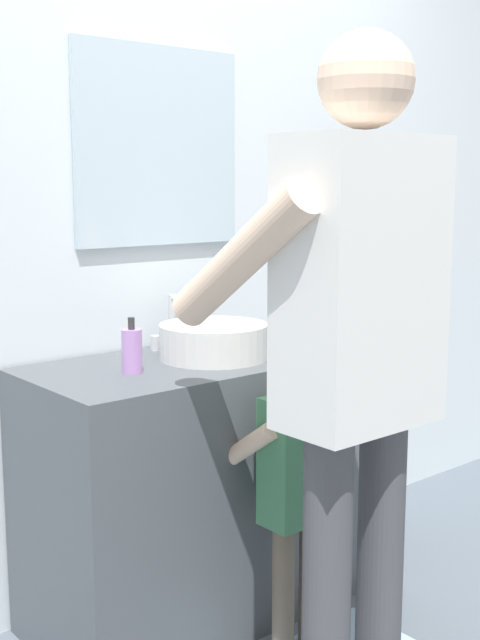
{
  "coord_description": "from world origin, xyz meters",
  "views": [
    {
      "loc": [
        -1.59,
        -1.74,
        1.4
      ],
      "look_at": [
        0.0,
        0.15,
        0.99
      ],
      "focal_mm": 46.25,
      "sensor_mm": 36.0,
      "label": 1
    }
  ],
  "objects": [
    {
      "name": "adult_parent",
      "position": [
        -0.09,
        -0.4,
        1.05
      ],
      "size": [
        0.54,
        0.57,
        1.75
      ],
      "color": "#47474C",
      "rests_on": "ground"
    },
    {
      "name": "child_toddler",
      "position": [
        0.0,
        -0.1,
        0.56
      ],
      "size": [
        0.29,
        0.29,
        0.94
      ],
      "color": "#6B5B4C",
      "rests_on": "ground"
    },
    {
      "name": "sink_basin",
      "position": [
        0.0,
        0.28,
        0.91
      ],
      "size": [
        0.35,
        0.35,
        0.11
      ],
      "color": "silver",
      "rests_on": "vanity_cabinet"
    },
    {
      "name": "back_wall",
      "position": [
        0.0,
        0.62,
        1.35
      ],
      "size": [
        4.4,
        0.1,
        2.7
      ],
      "color": "silver",
      "rests_on": "ground"
    },
    {
      "name": "faucet",
      "position": [
        0.0,
        0.49,
        0.93
      ],
      "size": [
        0.18,
        0.14,
        0.18
      ],
      "color": "#B7BABF",
      "rests_on": "vanity_cabinet"
    },
    {
      "name": "soap_bottle",
      "position": [
        -0.31,
        0.27,
        0.92
      ],
      "size": [
        0.06,
        0.06,
        0.17
      ],
      "color": "#B27FC6",
      "rests_on": "vanity_cabinet"
    },
    {
      "name": "toothbrush_cup",
      "position": [
        0.33,
        0.28,
        0.9
      ],
      "size": [
        0.07,
        0.07,
        0.21
      ],
      "color": "#4C8EB2",
      "rests_on": "vanity_cabinet"
    },
    {
      "name": "vanity_cabinet",
      "position": [
        0.0,
        0.3,
        0.42
      ],
      "size": [
        1.19,
        0.54,
        0.85
      ],
      "primitive_type": "cube",
      "color": "#4C5156",
      "rests_on": "ground"
    }
  ]
}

